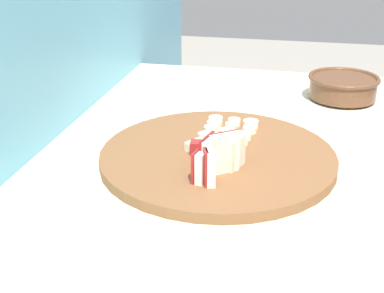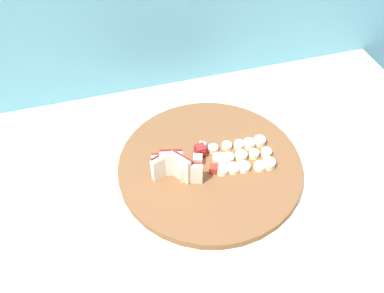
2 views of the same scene
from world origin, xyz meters
name	(u,v)px [view 1 (image 1 of 2)]	position (x,y,z in m)	size (l,w,h in m)	color
tile_backsplash	(23,275)	(0.00, 0.38, 0.66)	(2.40, 0.04, 1.33)	#5BA3C1
cutting_board	(218,157)	(0.11, 0.04, 0.88)	(0.40, 0.40, 0.02)	brown
apple_wedge_fan	(215,158)	(0.02, 0.03, 0.92)	(0.10, 0.07, 0.07)	#A32323
apple_dice_pile	(208,148)	(0.10, 0.06, 0.90)	(0.08, 0.09, 0.02)	#EFE5CC
banana_slice_rows	(227,132)	(0.18, 0.04, 0.90)	(0.14, 0.10, 0.02)	white
ceramic_bowl	(343,86)	(0.49, -0.18, 0.91)	(0.16, 0.16, 0.06)	brown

